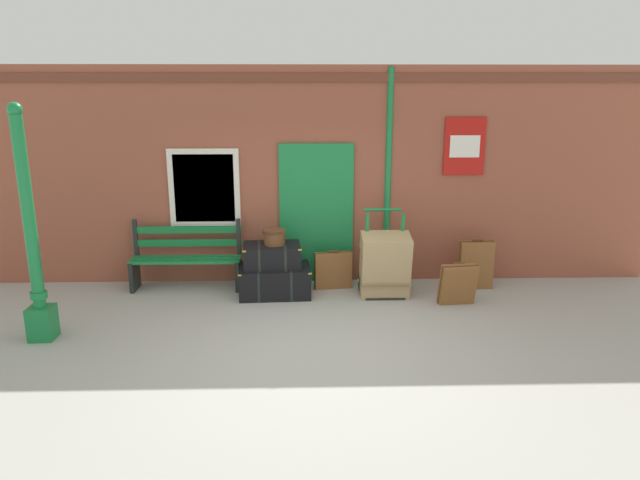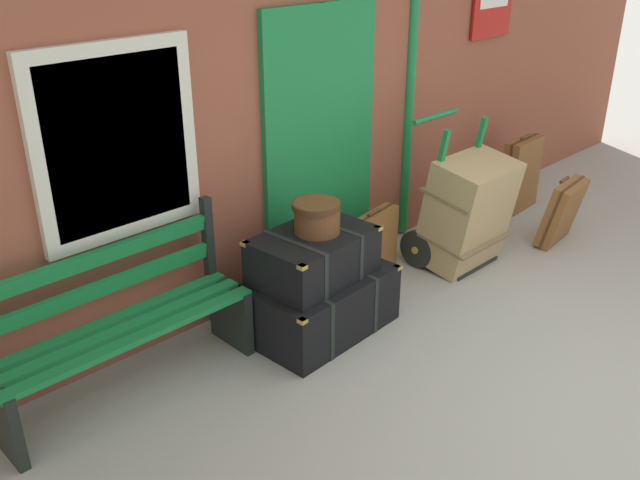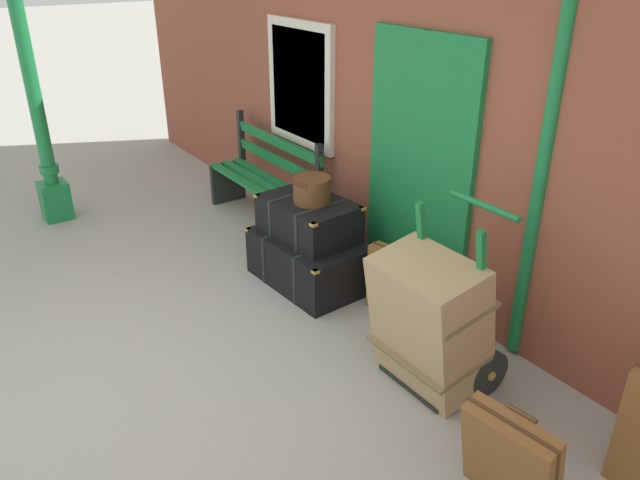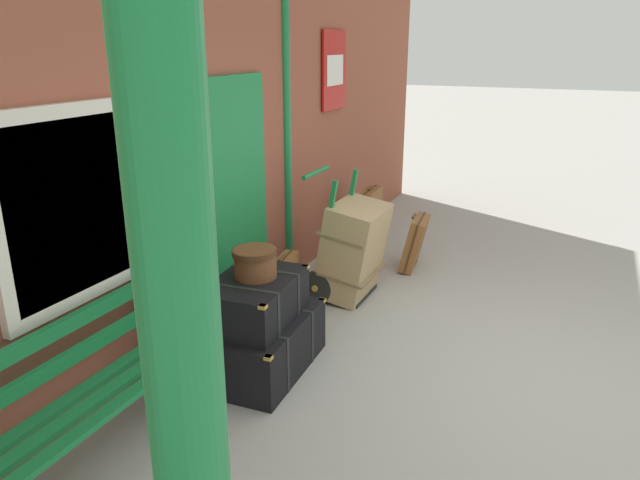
{
  "view_description": "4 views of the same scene",
  "coord_description": "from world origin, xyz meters",
  "px_view_note": "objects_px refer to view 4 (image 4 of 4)",
  "views": [
    {
      "loc": [
        -0.08,
        -6.13,
        2.91
      ],
      "look_at": [
        0.14,
        1.61,
        0.86
      ],
      "focal_mm": 32.81,
      "sensor_mm": 36.0,
      "label": 1
    },
    {
      "loc": [
        -3.4,
        -1.16,
        2.65
      ],
      "look_at": [
        -0.52,
        1.78,
        0.71
      ],
      "focal_mm": 38.9,
      "sensor_mm": 36.0,
      "label": 2
    },
    {
      "loc": [
        3.33,
        -0.74,
        2.63
      ],
      "look_at": [
        -0.14,
        1.68,
        0.58
      ],
      "focal_mm": 34.24,
      "sensor_mm": 36.0,
      "label": 3
    },
    {
      "loc": [
        -3.9,
        -0.21,
        2.35
      ],
      "look_at": [
        0.6,
        1.83,
        0.69
      ],
      "focal_mm": 33.19,
      "sensor_mm": 36.0,
      "label": 4
    }
  ],
  "objects_px": {
    "platform_bench": "(91,396)",
    "suitcase_beige": "(369,219)",
    "porters_trolley": "(336,266)",
    "large_brown_trunk": "(353,249)",
    "round_hatbox": "(255,261)",
    "suitcase_olive": "(283,289)",
    "suitcase_oxblood": "(415,243)",
    "steamer_trunk_base": "(261,343)",
    "steamer_trunk_middle": "(255,299)"
  },
  "relations": [
    {
      "from": "steamer_trunk_middle",
      "to": "large_brown_trunk",
      "type": "height_order",
      "value": "large_brown_trunk"
    },
    {
      "from": "steamer_trunk_base",
      "to": "large_brown_trunk",
      "type": "relative_size",
      "value": 1.11
    },
    {
      "from": "porters_trolley",
      "to": "suitcase_olive",
      "type": "height_order",
      "value": "porters_trolley"
    },
    {
      "from": "platform_bench",
      "to": "suitcase_beige",
      "type": "xyz_separation_m",
      "value": [
        4.25,
        -0.14,
        -0.09
      ]
    },
    {
      "from": "round_hatbox",
      "to": "suitcase_beige",
      "type": "bearing_deg",
      "value": 3.55
    },
    {
      "from": "steamer_trunk_base",
      "to": "suitcase_beige",
      "type": "bearing_deg",
      "value": 4.11
    },
    {
      "from": "suitcase_olive",
      "to": "suitcase_beige",
      "type": "bearing_deg",
      "value": -1.41
    },
    {
      "from": "large_brown_trunk",
      "to": "suitcase_oxblood",
      "type": "bearing_deg",
      "value": -19.81
    },
    {
      "from": "round_hatbox",
      "to": "porters_trolley",
      "type": "relative_size",
      "value": 0.27
    },
    {
      "from": "steamer_trunk_middle",
      "to": "porters_trolley",
      "type": "relative_size",
      "value": 0.71
    },
    {
      "from": "steamer_trunk_base",
      "to": "suitcase_olive",
      "type": "relative_size",
      "value": 1.78
    },
    {
      "from": "suitcase_oxblood",
      "to": "suitcase_beige",
      "type": "height_order",
      "value": "suitcase_beige"
    },
    {
      "from": "round_hatbox",
      "to": "suitcase_olive",
      "type": "distance_m",
      "value": 1.05
    },
    {
      "from": "round_hatbox",
      "to": "suitcase_beige",
      "type": "height_order",
      "value": "round_hatbox"
    },
    {
      "from": "steamer_trunk_base",
      "to": "large_brown_trunk",
      "type": "distance_m",
      "value": 1.58
    },
    {
      "from": "large_brown_trunk",
      "to": "suitcase_beige",
      "type": "distance_m",
      "value": 1.43
    },
    {
      "from": "steamer_trunk_middle",
      "to": "steamer_trunk_base",
      "type": "bearing_deg",
      "value": -31.12
    },
    {
      "from": "suitcase_oxblood",
      "to": "suitcase_olive",
      "type": "bearing_deg",
      "value": 156.45
    },
    {
      "from": "platform_bench",
      "to": "porters_trolley",
      "type": "distance_m",
      "value": 2.89
    },
    {
      "from": "platform_bench",
      "to": "suitcase_beige",
      "type": "bearing_deg",
      "value": -1.82
    },
    {
      "from": "suitcase_olive",
      "to": "suitcase_oxblood",
      "type": "distance_m",
      "value": 1.82
    },
    {
      "from": "suitcase_beige",
      "to": "steamer_trunk_middle",
      "type": "bearing_deg",
      "value": -176.38
    },
    {
      "from": "large_brown_trunk",
      "to": "suitcase_olive",
      "type": "distance_m",
      "value": 0.83
    },
    {
      "from": "porters_trolley",
      "to": "suitcase_beige",
      "type": "distance_m",
      "value": 1.4
    },
    {
      "from": "suitcase_beige",
      "to": "suitcase_oxblood",
      "type": "bearing_deg",
      "value": -122.82
    },
    {
      "from": "platform_bench",
      "to": "porters_trolley",
      "type": "xyz_separation_m",
      "value": [
        2.87,
        -0.29,
        -0.17
      ]
    },
    {
      "from": "large_brown_trunk",
      "to": "suitcase_oxblood",
      "type": "relative_size",
      "value": 1.57
    },
    {
      "from": "round_hatbox",
      "to": "suitcase_oxblood",
      "type": "distance_m",
      "value": 2.62
    },
    {
      "from": "large_brown_trunk",
      "to": "suitcase_beige",
      "type": "xyz_separation_m",
      "value": [
        1.39,
        0.33,
        -0.11
      ]
    },
    {
      "from": "large_brown_trunk",
      "to": "suitcase_oxblood",
      "type": "xyz_separation_m",
      "value": [
        0.95,
        -0.34,
        -0.18
      ]
    },
    {
      "from": "porters_trolley",
      "to": "large_brown_trunk",
      "type": "bearing_deg",
      "value": -90.0
    },
    {
      "from": "round_hatbox",
      "to": "porters_trolley",
      "type": "xyz_separation_m",
      "value": [
        1.55,
        0.03,
        -0.59
      ]
    },
    {
      "from": "platform_bench",
      "to": "suitcase_beige",
      "type": "distance_m",
      "value": 4.26
    },
    {
      "from": "round_hatbox",
      "to": "suitcase_beige",
      "type": "xyz_separation_m",
      "value": [
        2.94,
        0.18,
        -0.5
      ]
    },
    {
      "from": "steamer_trunk_base",
      "to": "round_hatbox",
      "type": "distance_m",
      "value": 0.65
    },
    {
      "from": "steamer_trunk_base",
      "to": "suitcase_beige",
      "type": "xyz_separation_m",
      "value": [
        2.94,
        0.21,
        0.15
      ]
    },
    {
      "from": "round_hatbox",
      "to": "suitcase_oxblood",
      "type": "bearing_deg",
      "value": -11.09
    },
    {
      "from": "porters_trolley",
      "to": "suitcase_oxblood",
      "type": "relative_size",
      "value": 2.01
    },
    {
      "from": "steamer_trunk_middle",
      "to": "large_brown_trunk",
      "type": "distance_m",
      "value": 1.6
    },
    {
      "from": "round_hatbox",
      "to": "porters_trolley",
      "type": "height_order",
      "value": "porters_trolley"
    },
    {
      "from": "large_brown_trunk",
      "to": "suitcase_olive",
      "type": "bearing_deg",
      "value": 151.74
    },
    {
      "from": "platform_bench",
      "to": "round_hatbox",
      "type": "relative_size",
      "value": 4.96
    },
    {
      "from": "steamer_trunk_base",
      "to": "round_hatbox",
      "type": "height_order",
      "value": "round_hatbox"
    },
    {
      "from": "suitcase_oxblood",
      "to": "steamer_trunk_middle",
      "type": "bearing_deg",
      "value": 169.22
    },
    {
      "from": "large_brown_trunk",
      "to": "platform_bench",
      "type": "bearing_deg",
      "value": 170.78
    },
    {
      "from": "steamer_trunk_base",
      "to": "large_brown_trunk",
      "type": "height_order",
      "value": "large_brown_trunk"
    },
    {
      "from": "large_brown_trunk",
      "to": "suitcase_beige",
      "type": "relative_size",
      "value": 1.25
    },
    {
      "from": "suitcase_olive",
      "to": "porters_trolley",
      "type": "bearing_deg",
      "value": -16.4
    },
    {
      "from": "large_brown_trunk",
      "to": "suitcase_olive",
      "type": "relative_size",
      "value": 1.61
    },
    {
      "from": "steamer_trunk_middle",
      "to": "suitcase_oxblood",
      "type": "distance_m",
      "value": 2.61
    }
  ]
}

